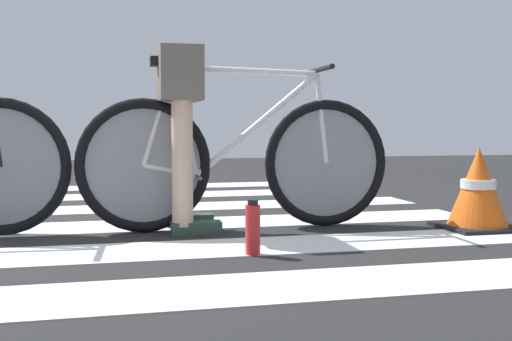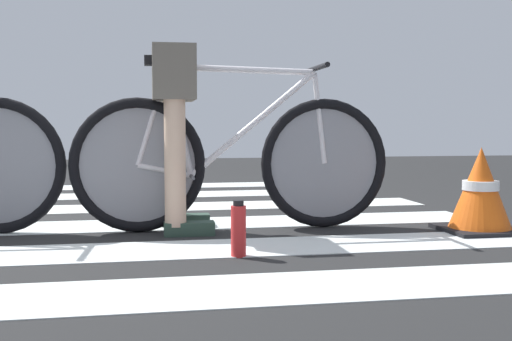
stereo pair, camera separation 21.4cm
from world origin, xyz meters
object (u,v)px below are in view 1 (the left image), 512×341
(water_bottle, at_px, (253,229))
(traffic_cone, at_px, (478,190))
(bicycle_1_of_2, at_px, (237,159))
(cyclist_1_of_2, at_px, (180,114))

(water_bottle, height_order, traffic_cone, traffic_cone)
(traffic_cone, bearing_deg, water_bottle, -163.74)
(bicycle_1_of_2, xyz_separation_m, water_bottle, (-0.08, -0.71, -0.27))
(bicycle_1_of_2, bearing_deg, water_bottle, -95.51)
(bicycle_1_of_2, xyz_separation_m, cyclist_1_of_2, (-0.31, 0.00, 0.25))
(water_bottle, bearing_deg, cyclist_1_of_2, 108.05)
(cyclist_1_of_2, bearing_deg, water_bottle, -71.20)
(bicycle_1_of_2, relative_size, cyclist_1_of_2, 1.77)
(bicycle_1_of_2, height_order, water_bottle, bicycle_1_of_2)
(cyclist_1_of_2, distance_m, traffic_cone, 1.68)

